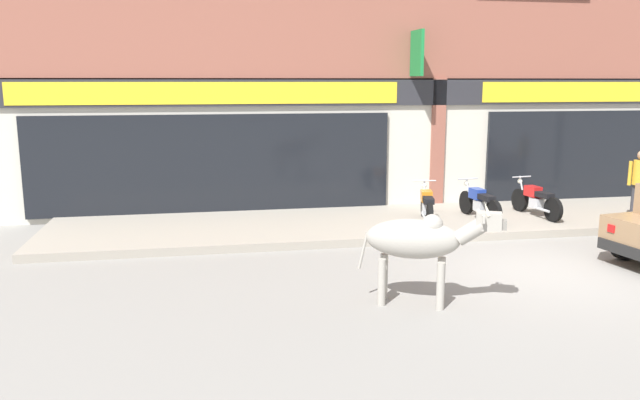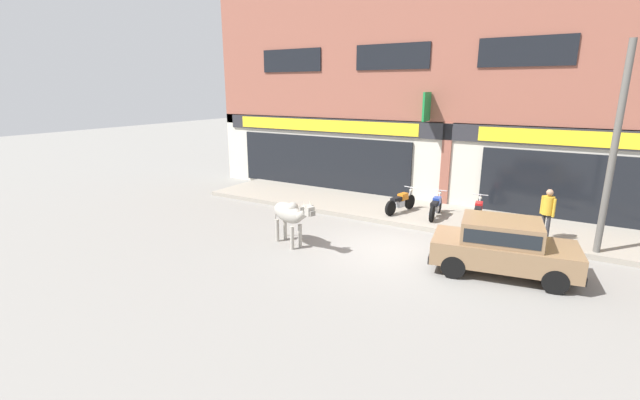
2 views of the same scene
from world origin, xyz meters
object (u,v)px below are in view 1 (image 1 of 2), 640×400
at_px(motorcycle_2, 536,200).
at_px(motorcycle_0, 427,205).
at_px(pedestrian, 640,178).
at_px(motorcycle_1, 480,203).
at_px(cow, 419,240).

bearing_deg(motorcycle_2, motorcycle_0, -177.42).
bearing_deg(pedestrian, motorcycle_0, 172.53).
xyz_separation_m(motorcycle_0, pedestrian, (4.88, -0.64, 0.60)).
relative_size(motorcycle_0, motorcycle_2, 0.99).
height_order(motorcycle_0, motorcycle_2, same).
distance_m(motorcycle_0, pedestrian, 4.96).
bearing_deg(pedestrian, motorcycle_2, 160.13).
xyz_separation_m(motorcycle_2, pedestrian, (2.12, -0.76, 0.60)).
xyz_separation_m(motorcycle_1, pedestrian, (3.57, -0.70, 0.60)).
relative_size(motorcycle_1, pedestrian, 1.13).
distance_m(motorcycle_2, pedestrian, 2.33).
xyz_separation_m(motorcycle_0, motorcycle_1, (1.31, 0.06, 0.00)).
height_order(cow, motorcycle_2, cow).
bearing_deg(motorcycle_1, pedestrian, -11.17).
xyz_separation_m(cow, motorcycle_2, (4.58, 4.76, -0.45)).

